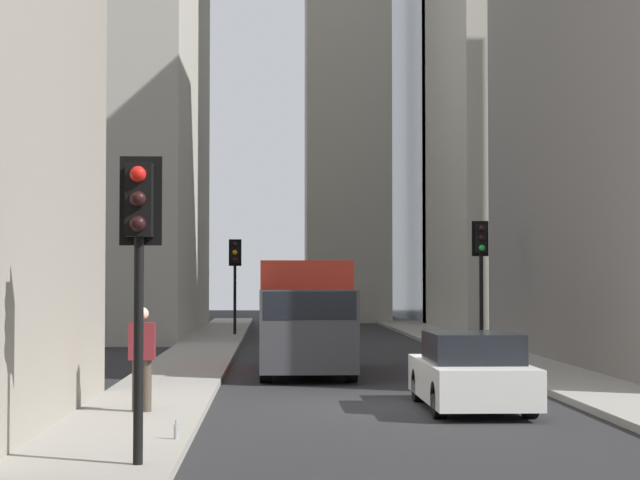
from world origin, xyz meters
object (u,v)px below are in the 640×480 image
traffic_light_midblock (235,264)px  discarded_bottle (176,431)px  delivery_truck (306,316)px  traffic_light_foreground (139,237)px  sedan_white (471,373)px  traffic_light_far_junction (481,255)px  pedestrian (142,354)px

traffic_light_midblock → discarded_bottle: 30.64m
delivery_truck → traffic_light_foreground: (-14.71, 2.45, 1.44)m
sedan_white → traffic_light_foreground: size_ratio=1.15×
delivery_truck → discarded_bottle: (-12.53, 2.18, -1.21)m
delivery_truck → traffic_light_far_junction: (6.36, -5.64, 1.67)m
traffic_light_foreground → traffic_light_midblock: (32.70, -0.06, 0.11)m
delivery_truck → sedan_white: delivery_truck is taller
traffic_light_foreground → discarded_bottle: (2.18, -0.28, -2.65)m
discarded_bottle → traffic_light_midblock: bearing=0.4°
traffic_light_midblock → traffic_light_far_junction: size_ratio=0.96×
traffic_light_foreground → delivery_truck: bearing=-9.5°
delivery_truck → pedestrian: size_ratio=3.65×
delivery_truck → pedestrian: (-9.19, 3.04, -0.35)m
sedan_white → traffic_light_midblock: (25.91, 5.19, 2.35)m
traffic_light_foreground → traffic_light_far_junction: size_ratio=0.92×
traffic_light_midblock → traffic_light_far_junction: (-11.63, -8.03, 0.12)m
sedan_white → traffic_light_foreground: (-6.79, 5.25, 2.23)m
delivery_truck → traffic_light_midblock: 18.21m
discarded_bottle → traffic_light_far_junction: bearing=-22.5°
sedan_white → discarded_bottle: size_ratio=15.93×
pedestrian → traffic_light_far_junction: bearing=-29.2°
delivery_truck → discarded_bottle: bearing=170.1°
pedestrian → sedan_white: bearing=-77.8°
pedestrian → traffic_light_foreground: bearing=-173.9°
sedan_white → pedestrian: size_ratio=2.43×
traffic_light_midblock → pedestrian: 27.25m
delivery_truck → sedan_white: bearing=-160.5°
traffic_light_far_junction → sedan_white: bearing=168.7°
traffic_light_midblock → traffic_light_far_junction: bearing=-145.4°
sedan_white → traffic_light_far_junction: 14.77m
delivery_truck → discarded_bottle: delivery_truck is taller
sedan_white → traffic_light_midblock: size_ratio=1.10×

